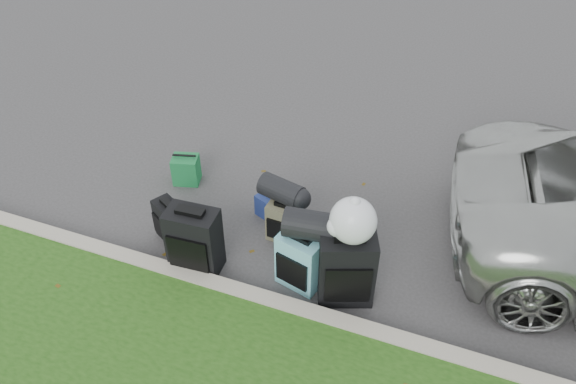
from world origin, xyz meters
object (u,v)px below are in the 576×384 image
(suitcase_small_black, at_px, (171,222))
(suitcase_large_black_right, at_px, (347,269))
(tote_navy, at_px, (268,206))
(suitcase_teal, at_px, (300,261))
(tote_green, at_px, (186,170))
(suitcase_large_black_left, at_px, (194,241))
(suitcase_olive, at_px, (283,222))

(suitcase_small_black, height_order, suitcase_large_black_right, suitcase_large_black_right)
(tote_navy, bearing_deg, suitcase_teal, -28.74)
(suitcase_teal, height_order, tote_green, suitcase_teal)
(suitcase_small_black, bearing_deg, tote_navy, 69.81)
(suitcase_small_black, distance_m, suitcase_teal, 1.62)
(suitcase_large_black_left, distance_m, suitcase_olive, 1.06)
(suitcase_teal, distance_m, tote_navy, 1.16)
(suitcase_small_black, height_order, tote_green, suitcase_small_black)
(suitcase_small_black, relative_size, tote_green, 1.36)
(tote_green, bearing_deg, suitcase_olive, -35.34)
(suitcase_small_black, height_order, tote_navy, suitcase_small_black)
(suitcase_small_black, xyz_separation_m, tote_green, (-0.37, 1.02, -0.07))
(suitcase_small_black, xyz_separation_m, tote_navy, (0.89, 0.78, -0.11))
(suitcase_teal, xyz_separation_m, tote_navy, (-0.73, 0.89, -0.18))
(suitcase_small_black, relative_size, suitcase_olive, 1.03)
(tote_navy, bearing_deg, suitcase_large_black_left, -88.85)
(suitcase_large_black_right, distance_m, tote_green, 2.75)
(suitcase_olive, relative_size, tote_green, 1.32)
(suitcase_large_black_left, relative_size, tote_navy, 2.71)
(suitcase_large_black_left, xyz_separation_m, tote_navy, (0.41, 1.07, -0.25))
(suitcase_large_black_left, relative_size, suitcase_large_black_right, 0.94)
(suitcase_olive, xyz_separation_m, suitcase_large_black_right, (0.92, -0.59, 0.17))
(suitcase_large_black_left, height_order, suitcase_teal, suitcase_large_black_left)
(suitcase_olive, height_order, tote_green, suitcase_olive)
(suitcase_olive, distance_m, tote_green, 1.67)
(suitcase_olive, xyz_separation_m, tote_navy, (-0.32, 0.31, -0.10))
(suitcase_small_black, bearing_deg, suitcase_teal, 24.56)
(suitcase_teal, bearing_deg, suitcase_large_black_left, -157.06)
(suitcase_teal, bearing_deg, tote_navy, 143.13)
(tote_green, bearing_deg, suitcase_large_black_left, -73.18)
(suitcase_large_black_right, height_order, tote_green, suitcase_large_black_right)
(suitcase_large_black_left, bearing_deg, suitcase_small_black, 144.72)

